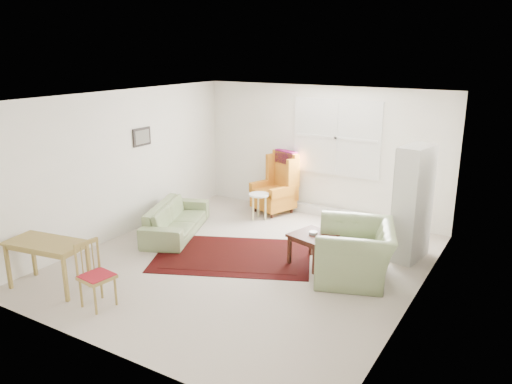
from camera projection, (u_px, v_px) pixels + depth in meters
The scene contains 10 objects.
room at pixel (254, 180), 7.47m from camera, with size 5.04×5.54×2.51m.
rug at pixel (233, 255), 7.88m from camera, with size 2.43×1.56×0.02m, color black, non-canonical shape.
sofa at pixel (176, 213), 8.75m from camera, with size 1.83×0.72×0.74m, color gray.
armchair at pixel (355, 246), 7.03m from camera, with size 1.21×1.06×0.94m, color gray.
wingback_chair at pixel (274, 183), 9.82m from camera, with size 0.70×0.74×1.22m, color orange, non-canonical shape.
coffee_table at pixel (313, 249), 7.53m from camera, with size 0.59×0.59×0.49m, color #401C13, non-canonical shape.
stool at pixel (259, 206), 9.52m from camera, with size 0.38×0.38×0.51m, color white, non-canonical shape.
cabinet at pixel (413, 203), 7.58m from camera, with size 0.37×0.71×1.78m, color silver, non-canonical shape.
desk at pixel (48, 265), 6.75m from camera, with size 1.07×0.53×0.68m, color olive, non-canonical shape.
desk_chair at pixel (97, 275), 6.24m from camera, with size 0.37×0.37×0.85m, color olive, non-canonical shape.
Camera 1 is at (3.75, -5.97, 3.16)m, focal length 35.00 mm.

